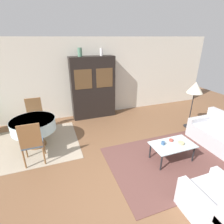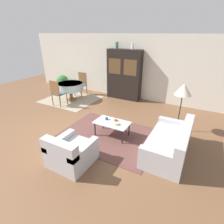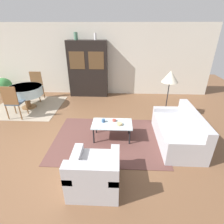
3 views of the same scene
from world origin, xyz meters
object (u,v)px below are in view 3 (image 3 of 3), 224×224
at_px(dining_table, 26,91).
at_px(bowl_small, 114,120).
at_px(dining_chair_far, 36,84).
at_px(cup, 103,121).
at_px(couch, 179,132).
at_px(potted_plant, 4,86).
at_px(armchair, 94,173).
at_px(vase_short, 95,36).
at_px(display_cabinet, 88,69).
at_px(dining_chair_near, 13,100).
at_px(bowl, 119,124).
at_px(floor_lamp, 170,78).
at_px(vase_tall, 76,36).
at_px(coffee_table, 112,125).

bearing_deg(dining_table, bowl_small, -27.71).
bearing_deg(dining_chair_far, cup, 138.79).
bearing_deg(couch, potted_plant, 65.07).
distance_m(armchair, vase_short, 4.97).
xyz_separation_m(vase_short, potted_plant, (-3.68, -0.31, -1.81)).
height_order(display_cabinet, dining_chair_near, display_cabinet).
distance_m(couch, cup, 1.86).
bearing_deg(armchair, dining_chair_near, 138.61).
bearing_deg(potted_plant, bowl_small, -30.37).
bearing_deg(bowl, dining_chair_near, 162.42).
height_order(floor_lamp, vase_tall, vase_tall).
relative_size(armchair, dining_chair_far, 0.87).
height_order(bowl, potted_plant, potted_plant).
distance_m(armchair, dining_table, 4.24).
distance_m(armchair, cup, 1.56).
relative_size(coffee_table, vase_tall, 3.74).
bearing_deg(bowl_small, floor_lamp, 35.06).
relative_size(vase_tall, vase_short, 1.12).
bearing_deg(armchair, bowl_small, 79.78).
bearing_deg(dining_chair_near, potted_plant, 128.45).
bearing_deg(couch, vase_short, 37.18).
height_order(coffee_table, dining_chair_near, dining_chair_near).
bearing_deg(floor_lamp, potted_plant, 165.67).
bearing_deg(dining_table, vase_short, 30.64).
height_order(cup, bowl_small, cup).
height_order(display_cabinet, vase_short, vase_short).
distance_m(dining_table, bowl, 3.64).
bearing_deg(potted_plant, coffee_table, -31.84).
bearing_deg(display_cabinet, potted_plant, -174.70).
relative_size(cup, vase_tall, 0.32).
relative_size(bowl_small, vase_short, 0.42).
bearing_deg(dining_table, dining_chair_far, 90.00).
relative_size(coffee_table, display_cabinet, 0.47).
height_order(armchair, dining_chair_near, dining_chair_near).
height_order(floor_lamp, cup, floor_lamp).
xyz_separation_m(floor_lamp, bowl, (-1.42, -1.27, -0.80)).
bearing_deg(bowl, display_cabinet, 111.83).
bearing_deg(vase_short, vase_tall, 180.00).
bearing_deg(bowl_small, dining_table, 152.29).
distance_m(coffee_table, vase_tall, 3.86).
relative_size(display_cabinet, dining_chair_far, 2.03).
xyz_separation_m(display_cabinet, dining_table, (-1.93, -1.33, -0.45)).
relative_size(armchair, vase_tall, 3.44).
xyz_separation_m(dining_chair_far, vase_tall, (1.55, 0.56, 1.65)).
bearing_deg(potted_plant, bowl, -31.36).
relative_size(cup, potted_plant, 0.11).
bearing_deg(coffee_table, armchair, -99.22).
height_order(armchair, bowl, armchair).
distance_m(armchair, bowl, 1.49).
bearing_deg(bowl, potted_plant, 148.64).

